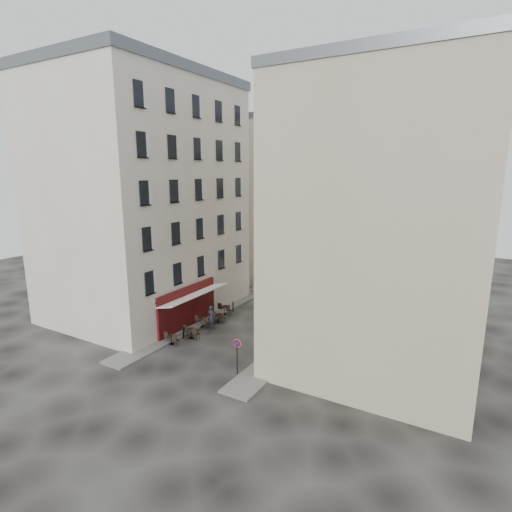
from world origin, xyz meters
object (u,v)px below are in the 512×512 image
Objects in this scene: no_parking_sign at (237,350)px; bistro_table_b at (192,332)px; pedestrian at (211,317)px; bistro_table_a at (172,339)px.

no_parking_sign reaches higher than bistro_table_b.
no_parking_sign reaches higher than pedestrian.
bistro_table_a is at bearing 81.85° from pedestrian.
bistro_table_a is at bearing -111.14° from bistro_table_b.
no_parking_sign is 1.21× the size of pedestrian.
pedestrian is at bearing 88.57° from bistro_table_b.
no_parking_sign is 1.85× the size of bistro_table_a.
no_parking_sign is 8.06m from pedestrian.
pedestrian is at bearing 134.08° from no_parking_sign.
no_parking_sign is at bearing -25.75° from bistro_table_b.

